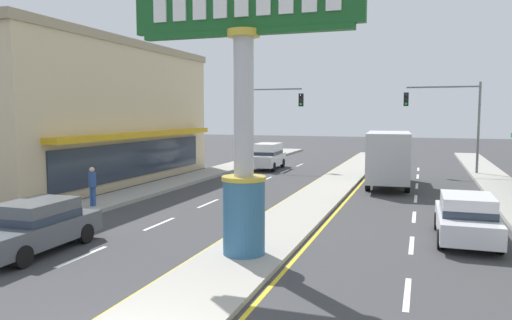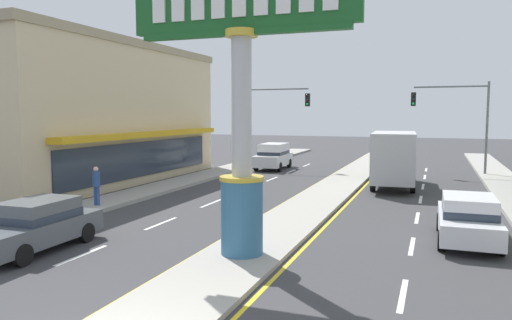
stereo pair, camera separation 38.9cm
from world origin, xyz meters
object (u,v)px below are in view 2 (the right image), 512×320
sedan_mid_left_lane (468,218)px  pedestrian_near_kerb (96,183)px  district_sign (242,113)px  traffic_light_right_side (458,112)px  traffic_light_left_side (270,112)px  box_truck_near_right_lane (394,157)px  sedan_near_left_lane (36,225)px  suv_far_right_lane (273,156)px  storefront_left (83,113)px

sedan_mid_left_lane → pedestrian_near_kerb: (-14.71, 0.29, 0.34)m
district_sign → pedestrian_near_kerb: size_ratio=4.66×
traffic_light_right_side → sedan_mid_left_lane: size_ratio=1.44×
traffic_light_left_side → box_truck_near_right_lane: traffic_light_left_side is taller
pedestrian_near_kerb → traffic_light_left_side: bearing=83.1°
pedestrian_near_kerb → sedan_near_left_lane: bearing=-67.7°
district_sign → sedan_mid_left_lane: bearing=33.8°
traffic_light_right_side → pedestrian_near_kerb: traffic_light_right_side is taller
traffic_light_right_side → traffic_light_left_side: bearing=-177.0°
traffic_light_right_side → pedestrian_near_kerb: size_ratio=3.68×
sedan_mid_left_lane → district_sign: bearing=-146.2°
suv_far_right_lane → sedan_near_left_lane: bearing=-90.0°
suv_far_right_lane → sedan_near_left_lane: (0.00, -22.95, -0.20)m
storefront_left → pedestrian_near_kerb: 10.32m
storefront_left → sedan_near_left_lane: storefront_left is taller
sedan_mid_left_lane → sedan_near_left_lane: bearing=-155.9°
traffic_light_right_side → box_truck_near_right_lane: size_ratio=0.88×
box_truck_near_right_lane → sedan_mid_left_lane: 11.61m
suv_far_right_lane → traffic_light_left_side: bearing=164.1°
storefront_left → traffic_light_right_side: (21.64, 10.61, 0.08)m
district_sign → traffic_light_left_side: 22.59m
sedan_mid_left_lane → pedestrian_near_kerb: bearing=178.9°
traffic_light_left_side → pedestrian_near_kerb: (-2.09, -17.23, -3.11)m
traffic_light_right_side → pedestrian_near_kerb: 23.56m
storefront_left → traffic_light_left_side: storefront_left is taller
storefront_left → traffic_light_left_side: 13.22m
traffic_light_left_side → traffic_light_right_side: 12.93m
district_sign → pedestrian_near_kerb: bearing=152.6°
pedestrian_near_kerb → storefront_left: bearing=132.3°
pedestrian_near_kerb → traffic_light_right_side: bearing=50.1°
district_sign → traffic_light_left_side: bearing=106.6°
sedan_near_left_lane → traffic_light_right_side: bearing=62.0°
traffic_light_left_side → sedan_mid_left_lane: bearing=-54.2°
storefront_left → pedestrian_near_kerb: storefront_left is taller
box_truck_near_right_lane → pedestrian_near_kerb: box_truck_near_right_lane is taller
district_sign → box_truck_near_right_lane: size_ratio=1.12×
suv_far_right_lane → traffic_light_right_side: bearing=3.4°
district_sign → box_truck_near_right_lane: (2.96, 15.26, -2.47)m
traffic_light_left_side → storefront_left: bearing=-131.3°
district_sign → storefront_left: 19.18m
district_sign → traffic_light_left_side: size_ratio=1.27×
traffic_light_left_side → sedan_mid_left_lane: (12.62, -17.52, -3.46)m
sedan_near_left_lane → sedan_mid_left_lane: (12.34, 5.51, 0.00)m
sedan_near_left_lane → sedan_mid_left_lane: bearing=24.1°
suv_far_right_lane → pedestrian_near_kerb: (-2.37, -17.15, 0.15)m
traffic_light_left_side → sedan_mid_left_lane: traffic_light_left_side is taller
suv_far_right_lane → sedan_near_left_lane: 22.95m
box_truck_near_right_lane → sedan_mid_left_lane: bearing=-73.9°
storefront_left → sedan_near_left_lane: (9.01, -13.10, -3.38)m
storefront_left → suv_far_right_lane: storefront_left is taller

